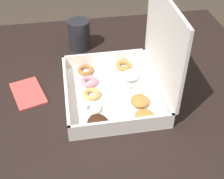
# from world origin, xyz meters

# --- Properties ---
(dining_table) EXTENTS (1.03, 0.94, 0.77)m
(dining_table) POSITION_xyz_m (0.00, 0.00, 0.66)
(dining_table) COLOR black
(dining_table) RESTS_ON ground_plane
(donut_box) EXTENTS (0.31, 0.27, 0.28)m
(donut_box) POSITION_xyz_m (-0.03, 0.02, 0.83)
(donut_box) COLOR white
(donut_box) RESTS_ON dining_table
(coffee_mug) EXTENTS (0.07, 0.07, 0.10)m
(coffee_mug) POSITION_xyz_m (-0.30, -0.09, 0.82)
(coffee_mug) COLOR #232328
(coffee_mug) RESTS_ON dining_table
(paper_napkin) EXTENTS (0.15, 0.11, 0.01)m
(paper_napkin) POSITION_xyz_m (-0.08, -0.26, 0.77)
(paper_napkin) COLOR #CC4C47
(paper_napkin) RESTS_ON dining_table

